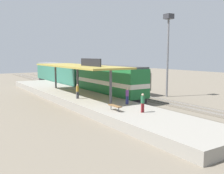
% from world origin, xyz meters
% --- Properties ---
extents(ground_plane, '(120.00, 120.00, 0.00)m').
position_xyz_m(ground_plane, '(2.00, 0.00, 0.00)').
color(ground_plane, '#706656').
extents(track_near, '(3.20, 110.00, 0.16)m').
position_xyz_m(track_near, '(0.00, 0.00, 0.03)').
color(track_near, '#5F5649').
rests_on(track_near, ground).
extents(track_far, '(3.20, 110.00, 0.16)m').
position_xyz_m(track_far, '(4.60, 0.00, 0.03)').
color(track_far, '#5F5649').
rests_on(track_far, ground).
extents(platform, '(6.00, 44.00, 0.90)m').
position_xyz_m(platform, '(-4.60, 0.00, 0.45)').
color(platform, gray).
rests_on(platform, ground).
extents(station_canopy, '(5.20, 18.00, 4.70)m').
position_xyz_m(station_canopy, '(-4.60, -0.09, 4.53)').
color(station_canopy, '#47474C').
rests_on(station_canopy, platform).
extents(platform_bench, '(0.44, 1.70, 0.50)m').
position_xyz_m(platform_bench, '(-6.00, -10.92, 1.34)').
color(platform_bench, '#333338').
rests_on(platform_bench, platform).
extents(locomotive, '(2.93, 14.43, 4.44)m').
position_xyz_m(locomotive, '(0.00, -0.02, 2.41)').
color(locomotive, '#28282D').
rests_on(locomotive, track_near).
extents(passenger_carriage_single, '(2.90, 20.00, 4.24)m').
position_xyz_m(passenger_carriage_single, '(0.00, 17.98, 2.31)').
color(passenger_carriage_single, '#28282D').
rests_on(passenger_carriage_single, track_near).
extents(freight_car, '(2.80, 12.00, 3.54)m').
position_xyz_m(freight_car, '(4.60, 3.77, 1.97)').
color(freight_car, '#28282D').
rests_on(freight_car, track_far).
extents(light_mast, '(1.10, 1.10, 11.70)m').
position_xyz_m(light_mast, '(7.80, -3.55, 8.40)').
color(light_mast, slate).
rests_on(light_mast, ground).
extents(person_waiting, '(0.34, 0.34, 1.71)m').
position_xyz_m(person_waiting, '(-4.30, -12.85, 1.85)').
color(person_waiting, maroon).
rests_on(person_waiting, platform).
extents(person_walking, '(0.34, 0.34, 1.71)m').
position_xyz_m(person_walking, '(-6.02, -2.95, 1.85)').
color(person_walking, '#4C4C51').
rests_on(person_walking, platform).
extents(person_boarding, '(0.34, 0.34, 1.71)m').
position_xyz_m(person_boarding, '(-3.13, -8.88, 1.85)').
color(person_boarding, navy).
rests_on(person_boarding, platform).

